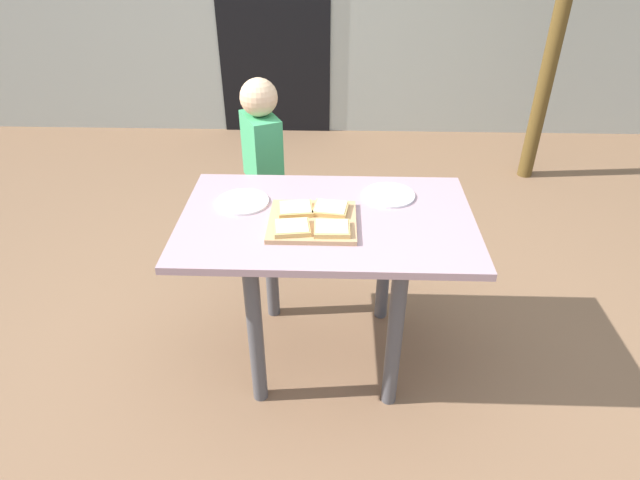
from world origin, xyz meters
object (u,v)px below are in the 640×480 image
pizza_slice_near_left (292,228)px  plate_white_right (389,195)px  plate_white_left (242,202)px  child_left (263,164)px  pizza_slice_far_right (331,208)px  pizza_slice_far_left (295,209)px  pizza_slice_near_right (332,228)px  dining_table (327,243)px  cutting_board (312,222)px

pizza_slice_near_left → plate_white_right: size_ratio=0.68×
plate_white_left → plate_white_right: bearing=7.3°
pizza_slice_near_left → child_left: bearing=104.5°
plate_white_right → child_left: 0.79m
pizza_slice_far_right → pizza_slice_far_left: bearing=-177.0°
plate_white_right → plate_white_left: (-0.59, -0.08, 0.00)m
pizza_slice_far_right → pizza_slice_near_right: size_ratio=1.09×
pizza_slice_near_left → child_left: child_left is taller
plate_white_right → pizza_slice_far_left: bearing=-155.9°
plate_white_right → dining_table: bearing=-145.2°
pizza_slice_near_right → pizza_slice_far_left: 0.20m
plate_white_left → dining_table: bearing=-16.0°
pizza_slice_near_left → pizza_slice_far_left: bearing=88.7°
pizza_slice_far_right → pizza_slice_near_right: bearing=-87.3°
pizza_slice_near_left → plate_white_right: pizza_slice_near_left is taller
pizza_slice_far_right → pizza_slice_far_left: size_ratio=1.00×
pizza_slice_far_left → plate_white_left: size_ratio=0.68×
cutting_board → pizza_slice_far_left: bearing=138.2°
dining_table → cutting_board: size_ratio=3.45×
pizza_slice_near_left → pizza_slice_near_right: 0.14m
cutting_board → pizza_slice_far_right: pizza_slice_far_right is taller
plate_white_left → child_left: 0.61m
dining_table → pizza_slice_far_left: pizza_slice_far_left is taller
cutting_board → plate_white_left: size_ratio=1.55×
pizza_slice_near_left → pizza_slice_far_right: bearing=46.1°
dining_table → plate_white_left: 0.37m
plate_white_right → child_left: (-0.59, 0.52, -0.11)m
pizza_slice_near_right → pizza_slice_far_left: size_ratio=0.92×
child_left → pizza_slice_far_right: bearing=-62.8°
dining_table → plate_white_right: plate_white_right is taller
plate_white_right → child_left: child_left is taller
cutting_board → plate_white_left: bearing=152.4°
pizza_slice_near_right → plate_white_right: size_ratio=0.63×
dining_table → child_left: 0.77m
dining_table → pizza_slice_near_left: bearing=-134.0°
cutting_board → pizza_slice_near_right: (0.07, -0.08, 0.02)m
dining_table → pizza_slice_near_right: bearing=-80.9°
plate_white_right → plate_white_left: size_ratio=1.00×
cutting_board → pizza_slice_far_left: (-0.07, 0.06, 0.02)m
pizza_slice_near_left → pizza_slice_far_left: (0.00, 0.14, 0.00)m
dining_table → pizza_slice_near_left: pizza_slice_near_left is taller
pizza_slice_near_left → pizza_slice_far_left: size_ratio=1.00×
plate_white_left → child_left: child_left is taller
dining_table → plate_white_right: size_ratio=5.36×
pizza_slice_far_right → plate_white_right: 0.28m
plate_white_left → pizza_slice_near_left: bearing=-46.2°
pizza_slice_near_left → plate_white_left: bearing=133.8°
pizza_slice_far_right → pizza_slice_near_left: size_ratio=1.00×
dining_table → child_left: child_left is taller
pizza_slice_near_right → child_left: 0.91m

